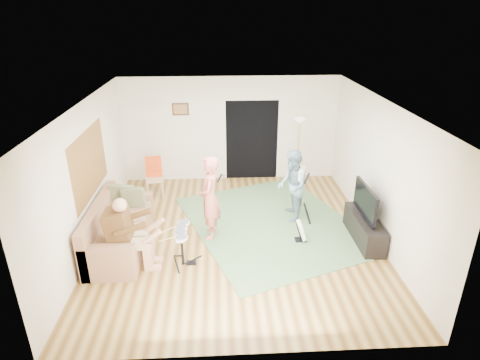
% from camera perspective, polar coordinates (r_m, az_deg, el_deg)
% --- Properties ---
extents(floor, '(6.00, 6.00, 0.00)m').
position_cam_1_polar(floor, '(8.16, -0.53, -7.97)').
color(floor, brown).
rests_on(floor, ground).
extents(walls, '(5.50, 6.00, 2.70)m').
position_cam_1_polar(walls, '(7.54, -0.57, 0.82)').
color(walls, '#EDE5CD').
rests_on(walls, floor).
extents(ceiling, '(6.00, 6.00, 0.00)m').
position_cam_1_polar(ceiling, '(7.13, -0.61, 10.88)').
color(ceiling, white).
rests_on(ceiling, walls).
extents(window_blinds, '(0.00, 2.05, 2.05)m').
position_cam_1_polar(window_blinds, '(8.03, -20.63, 2.21)').
color(window_blinds, olive).
rests_on(window_blinds, walls).
extents(doorway, '(2.10, 0.00, 2.10)m').
position_cam_1_polar(doorway, '(10.48, 1.70, 5.64)').
color(doorway, black).
rests_on(doorway, walls).
extents(picture_frame, '(0.42, 0.03, 0.32)m').
position_cam_1_polar(picture_frame, '(10.26, -8.47, 9.93)').
color(picture_frame, '#3F2314').
rests_on(picture_frame, walls).
extents(area_rug, '(4.31, 4.74, 0.02)m').
position_cam_1_polar(area_rug, '(8.62, 4.52, -6.13)').
color(area_rug, '#4B6F43').
rests_on(area_rug, floor).
extents(sofa, '(0.93, 2.25, 0.91)m').
position_cam_1_polar(sofa, '(8.03, -17.21, -7.19)').
color(sofa, '#94694A').
rests_on(sofa, floor).
extents(drummer, '(0.87, 0.48, 1.33)m').
position_cam_1_polar(drummer, '(7.28, -15.26, -8.33)').
color(drummer, '#543617').
rests_on(drummer, sofa).
extents(drum_kit, '(0.40, 0.72, 0.74)m').
position_cam_1_polar(drum_kit, '(7.25, -8.23, -9.65)').
color(drum_kit, black).
rests_on(drum_kit, floor).
extents(singer, '(0.44, 0.64, 1.69)m').
position_cam_1_polar(singer, '(7.79, -4.32, -2.57)').
color(singer, '#CE6559').
rests_on(singer, floor).
extents(microphone, '(0.06, 0.06, 0.24)m').
position_cam_1_polar(microphone, '(7.62, -2.91, 0.28)').
color(microphone, black).
rests_on(microphone, singer).
extents(guitarist, '(0.63, 0.79, 1.55)m').
position_cam_1_polar(guitarist, '(8.52, 7.38, -0.84)').
color(guitarist, '#6A8B9C').
rests_on(guitarist, floor).
extents(guitar_held, '(0.33, 0.60, 0.26)m').
position_cam_1_polar(guitar_held, '(8.45, 8.81, 0.92)').
color(guitar_held, silver).
rests_on(guitar_held, guitarist).
extents(guitar_spare, '(0.30, 0.27, 0.83)m').
position_cam_1_polar(guitar_spare, '(7.98, 8.76, -7.06)').
color(guitar_spare, black).
rests_on(guitar_spare, floor).
extents(torchiere_lamp, '(0.33, 0.33, 1.83)m').
position_cam_1_polar(torchiere_lamp, '(9.82, 8.33, 5.40)').
color(torchiere_lamp, black).
rests_on(torchiere_lamp, floor).
extents(dining_chair, '(0.45, 0.47, 0.95)m').
position_cam_1_polar(dining_chair, '(9.94, -11.99, -0.30)').
color(dining_chair, tan).
rests_on(dining_chair, floor).
extents(tv_cabinet, '(0.40, 1.40, 0.50)m').
position_cam_1_polar(tv_cabinet, '(8.28, 17.24, -6.63)').
color(tv_cabinet, black).
rests_on(tv_cabinet, floor).
extents(television, '(0.06, 1.09, 0.60)m').
position_cam_1_polar(television, '(7.99, 17.41, -2.92)').
color(television, black).
rests_on(television, tv_cabinet).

